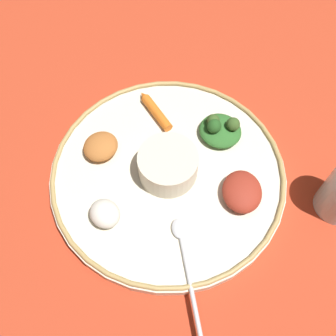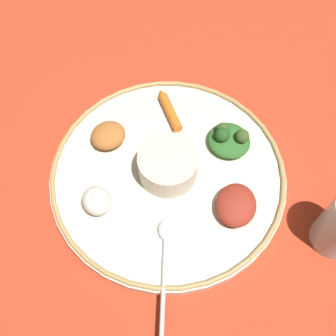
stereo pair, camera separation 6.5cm
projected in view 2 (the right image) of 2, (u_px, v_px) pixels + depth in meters
ground_plane at (168, 178)px, 0.68m from camera, size 2.40×2.40×0.00m
platter at (168, 175)px, 0.67m from camera, size 0.40×0.40×0.02m
platter_rim at (168, 171)px, 0.66m from camera, size 0.39×0.39×0.01m
center_bowl at (168, 165)px, 0.64m from camera, size 0.10×0.10×0.05m
spoon at (165, 258)px, 0.59m from camera, size 0.15×0.12×0.01m
greens_pile at (229, 139)px, 0.68m from camera, size 0.08×0.08×0.04m
carrot_near_spoon at (169, 110)px, 0.72m from camera, size 0.06×0.09×0.02m
mound_beet at (236, 205)px, 0.62m from camera, size 0.10×0.09×0.03m
mound_chickpea at (108, 135)px, 0.68m from camera, size 0.07×0.07×0.03m
mound_rice_white at (97, 201)px, 0.62m from camera, size 0.06×0.06×0.03m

